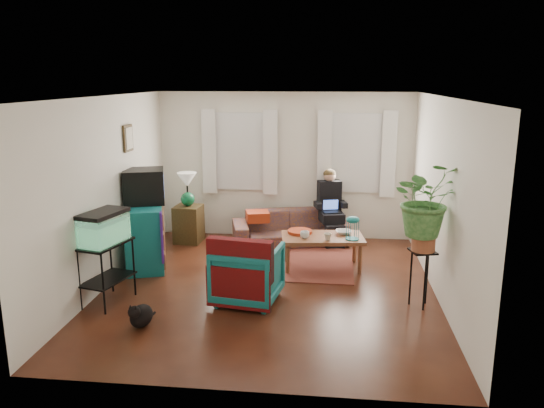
# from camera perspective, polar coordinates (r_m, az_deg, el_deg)

# --- Properties ---
(floor) EXTENTS (4.50, 5.00, 0.01)m
(floor) POSITION_cam_1_polar(r_m,az_deg,el_deg) (7.43, -0.34, -9.00)
(floor) COLOR #4F2B14
(floor) RESTS_ON ground
(ceiling) EXTENTS (4.50, 5.00, 0.01)m
(ceiling) POSITION_cam_1_polar(r_m,az_deg,el_deg) (6.87, -0.37, 11.47)
(ceiling) COLOR white
(ceiling) RESTS_ON wall_back
(wall_back) EXTENTS (4.50, 0.01, 2.60)m
(wall_back) POSITION_cam_1_polar(r_m,az_deg,el_deg) (9.48, 1.40, 4.12)
(wall_back) COLOR silver
(wall_back) RESTS_ON floor
(wall_front) EXTENTS (4.50, 0.01, 2.60)m
(wall_front) POSITION_cam_1_polar(r_m,az_deg,el_deg) (4.65, -3.95, -5.88)
(wall_front) COLOR silver
(wall_front) RESTS_ON floor
(wall_left) EXTENTS (0.01, 5.00, 2.60)m
(wall_left) POSITION_cam_1_polar(r_m,az_deg,el_deg) (7.63, -17.40, 1.20)
(wall_left) COLOR silver
(wall_left) RESTS_ON floor
(wall_right) EXTENTS (0.01, 5.00, 2.60)m
(wall_right) POSITION_cam_1_polar(r_m,az_deg,el_deg) (7.14, 17.88, 0.36)
(wall_right) COLOR silver
(wall_right) RESTS_ON floor
(window_left) EXTENTS (1.08, 0.04, 1.38)m
(window_left) POSITION_cam_1_polar(r_m,az_deg,el_deg) (9.52, -3.43, 5.66)
(window_left) COLOR white
(window_left) RESTS_ON wall_back
(window_right) EXTENTS (1.08, 0.04, 1.38)m
(window_right) POSITION_cam_1_polar(r_m,az_deg,el_deg) (9.40, 9.05, 5.41)
(window_right) COLOR white
(window_right) RESTS_ON wall_back
(curtains_left) EXTENTS (1.36, 0.06, 1.50)m
(curtains_left) POSITION_cam_1_polar(r_m,az_deg,el_deg) (9.45, -3.51, 5.60)
(curtains_left) COLOR white
(curtains_left) RESTS_ON wall_back
(curtains_right) EXTENTS (1.36, 0.06, 1.50)m
(curtains_right) POSITION_cam_1_polar(r_m,az_deg,el_deg) (9.32, 9.07, 5.35)
(curtains_right) COLOR white
(curtains_right) RESTS_ON wall_back
(picture_frame) EXTENTS (0.04, 0.32, 0.40)m
(picture_frame) POSITION_cam_1_polar(r_m,az_deg,el_deg) (8.29, -15.16, 6.84)
(picture_frame) COLOR #3D2616
(picture_frame) RESTS_ON wall_left
(area_rug) EXTENTS (2.03, 1.64, 0.01)m
(area_rug) POSITION_cam_1_polar(r_m,az_deg,el_deg) (8.36, 1.82, -6.35)
(area_rug) COLOR brown
(area_rug) RESTS_ON floor
(sofa) EXTENTS (2.10, 1.24, 0.77)m
(sofa) POSITION_cam_1_polar(r_m,az_deg,el_deg) (9.23, 1.96, -1.97)
(sofa) COLOR brown
(sofa) RESTS_ON floor
(seated_person) EXTENTS (0.63, 0.71, 1.17)m
(seated_person) POSITION_cam_1_polar(r_m,az_deg,el_deg) (9.32, 6.27, -0.60)
(seated_person) COLOR black
(seated_person) RESTS_ON sofa
(side_table) EXTENTS (0.48, 0.48, 0.65)m
(side_table) POSITION_cam_1_polar(r_m,az_deg,el_deg) (9.44, -8.96, -2.13)
(side_table) COLOR #392715
(side_table) RESTS_ON floor
(table_lamp) EXTENTS (0.36, 0.36, 0.60)m
(table_lamp) POSITION_cam_1_polar(r_m,az_deg,el_deg) (9.30, -9.09, 1.48)
(table_lamp) COLOR white
(table_lamp) RESTS_ON side_table
(dresser) EXTENTS (0.84, 1.19, 0.97)m
(dresser) POSITION_cam_1_polar(r_m,az_deg,el_deg) (8.35, -13.50, -3.29)
(dresser) COLOR navy
(dresser) RESTS_ON floor
(crt_tv) EXTENTS (0.73, 0.69, 0.52)m
(crt_tv) POSITION_cam_1_polar(r_m,az_deg,el_deg) (8.28, -13.60, 1.88)
(crt_tv) COLOR black
(crt_tv) RESTS_ON dresser
(aquarium_stand) EXTENTS (0.57, 0.80, 0.80)m
(aquarium_stand) POSITION_cam_1_polar(r_m,az_deg,el_deg) (7.15, -17.29, -7.10)
(aquarium_stand) COLOR black
(aquarium_stand) RESTS_ON floor
(aquarium) EXTENTS (0.51, 0.72, 0.42)m
(aquarium) POSITION_cam_1_polar(r_m,az_deg,el_deg) (6.97, -17.64, -2.37)
(aquarium) COLOR #7FD899
(aquarium) RESTS_ON aquarium_stand
(black_cat) EXTENTS (0.30, 0.42, 0.33)m
(black_cat) POSITION_cam_1_polar(r_m,az_deg,el_deg) (6.47, -13.89, -11.37)
(black_cat) COLOR black
(black_cat) RESTS_ON floor
(armchair) EXTENTS (0.91, 0.87, 0.82)m
(armchair) POSITION_cam_1_polar(r_m,az_deg,el_deg) (6.89, -2.62, -7.18)
(armchair) COLOR navy
(armchair) RESTS_ON floor
(serape_throw) EXTENTS (0.85, 0.32, 0.68)m
(serape_throw) POSITION_cam_1_polar(r_m,az_deg,el_deg) (6.55, -3.50, -6.71)
(serape_throw) COLOR #9E0A0A
(serape_throw) RESTS_ON armchair
(coffee_table) EXTENTS (1.29, 0.81, 0.51)m
(coffee_table) POSITION_cam_1_polar(r_m,az_deg,el_deg) (8.12, 5.42, -5.16)
(coffee_table) COLOR brown
(coffee_table) RESTS_ON floor
(cup_a) EXTENTS (0.15, 0.15, 0.11)m
(cup_a) POSITION_cam_1_polar(r_m,az_deg,el_deg) (7.90, 3.54, -3.33)
(cup_a) COLOR white
(cup_a) RESTS_ON coffee_table
(cup_b) EXTENTS (0.12, 0.12, 0.10)m
(cup_b) POSITION_cam_1_polar(r_m,az_deg,el_deg) (7.85, 6.02, -3.51)
(cup_b) COLOR beige
(cup_b) RESTS_ON coffee_table
(bowl) EXTENTS (0.27, 0.27, 0.06)m
(bowl) POSITION_cam_1_polar(r_m,az_deg,el_deg) (8.19, 7.70, -3.01)
(bowl) COLOR white
(bowl) RESTS_ON coffee_table
(snack_tray) EXTENTS (0.42, 0.42, 0.04)m
(snack_tray) POSITION_cam_1_polar(r_m,az_deg,el_deg) (8.17, 3.01, -2.98)
(snack_tray) COLOR #B21414
(snack_tray) RESTS_ON coffee_table
(birdcage) EXTENTS (0.22, 0.22, 0.36)m
(birdcage) POSITION_cam_1_polar(r_m,az_deg,el_deg) (7.89, 8.66, -2.54)
(birdcage) COLOR #115B6B
(birdcage) RESTS_ON coffee_table
(plant_stand) EXTENTS (0.38, 0.38, 0.74)m
(plant_stand) POSITION_cam_1_polar(r_m,az_deg,el_deg) (7.00, 15.71, -7.72)
(plant_stand) COLOR black
(plant_stand) RESTS_ON floor
(potted_plant) EXTENTS (1.00, 0.91, 0.94)m
(potted_plant) POSITION_cam_1_polar(r_m,az_deg,el_deg) (6.74, 16.19, -0.69)
(potted_plant) COLOR #599947
(potted_plant) RESTS_ON plant_stand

